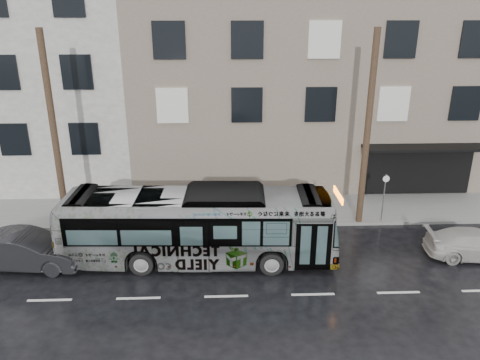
# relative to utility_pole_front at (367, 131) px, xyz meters

# --- Properties ---
(ground) EXTENTS (120.00, 120.00, 0.00)m
(ground) POSITION_rel_utility_pole_front_xyz_m (-6.50, -3.30, -4.65)
(ground) COLOR black
(ground) RESTS_ON ground
(sidewalk) EXTENTS (90.00, 3.60, 0.15)m
(sidewalk) POSITION_rel_utility_pole_front_xyz_m (-6.50, 1.60, -4.58)
(sidewalk) COLOR gray
(sidewalk) RESTS_ON ground
(building_taupe) EXTENTS (20.00, 12.00, 11.00)m
(building_taupe) POSITION_rel_utility_pole_front_xyz_m (-1.50, 9.40, 0.85)
(building_taupe) COLOR gray
(building_taupe) RESTS_ON ground
(utility_pole_front) EXTENTS (0.30, 0.30, 9.00)m
(utility_pole_front) POSITION_rel_utility_pole_front_xyz_m (0.00, 0.00, 0.00)
(utility_pole_front) COLOR #4F3A27
(utility_pole_front) RESTS_ON sidewalk
(utility_pole_rear) EXTENTS (0.30, 0.30, 9.00)m
(utility_pole_rear) POSITION_rel_utility_pole_front_xyz_m (-14.00, 0.00, 0.00)
(utility_pole_rear) COLOR #4F3A27
(utility_pole_rear) RESTS_ON sidewalk
(sign_post) EXTENTS (0.06, 0.06, 2.40)m
(sign_post) POSITION_rel_utility_pole_front_xyz_m (1.10, 0.00, -3.30)
(sign_post) COLOR slate
(sign_post) RESTS_ON sidewalk
(bus) EXTENTS (11.29, 3.04, 3.12)m
(bus) POSITION_rel_utility_pole_front_xyz_m (-7.60, -3.12, -3.09)
(bus) COLOR #B2B2B2
(bus) RESTS_ON ground
(white_sedan) EXTENTS (4.26, 2.00, 1.20)m
(white_sedan) POSITION_rel_utility_pole_front_xyz_m (4.02, -3.31, -4.05)
(white_sedan) COLOR #B3B0AA
(white_sedan) RESTS_ON ground
(dark_sedan) EXTENTS (4.72, 2.04, 1.51)m
(dark_sedan) POSITION_rel_utility_pole_front_xyz_m (-14.51, -3.41, -3.89)
(dark_sedan) COLOR black
(dark_sedan) RESTS_ON ground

